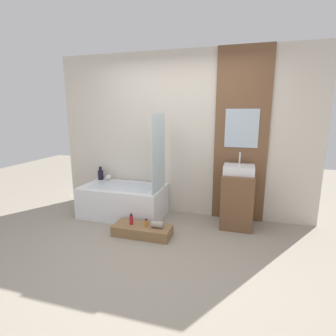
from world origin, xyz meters
TOP-DOWN VIEW (x-y plane):
  - ground_plane at (0.00, 0.00)m, footprint 12.00×12.00m
  - wall_tiled_back at (0.00, 1.58)m, footprint 4.20×0.06m
  - wall_wood_accent at (0.94, 1.53)m, footprint 0.79×0.04m
  - bathtub at (-0.85, 1.15)m, footprint 1.32×0.76m
  - glass_shower_screen at (-0.22, 1.09)m, footprint 0.01×0.60m
  - wooden_step_bench at (-0.28, 0.56)m, footprint 0.80×0.33m
  - vanity_cabinet at (0.94, 1.26)m, footprint 0.45×0.50m
  - sink at (0.94, 1.26)m, footprint 0.43×0.34m
  - vase_tall_dark at (-1.41, 1.43)m, footprint 0.10×0.10m
  - vase_round_light at (-1.26, 1.43)m, footprint 0.10×0.10m
  - bottle_soap_primary at (-0.45, 0.56)m, footprint 0.05×0.05m
  - bottle_soap_secondary at (-0.22, 0.56)m, footprint 0.06×0.06m
  - towel_roll at (-0.06, 0.56)m, footprint 0.16×0.09m

SIDE VIEW (x-z plane):
  - ground_plane at x=0.00m, z-range 0.00..0.00m
  - wooden_step_bench at x=-0.28m, z-range 0.00..0.14m
  - towel_roll at x=-0.06m, z-range 0.14..0.23m
  - bottle_soap_secondary at x=-0.22m, z-range 0.14..0.24m
  - bottle_soap_primary at x=-0.45m, z-range 0.13..0.29m
  - bathtub at x=-0.85m, z-range 0.00..0.50m
  - vanity_cabinet at x=0.94m, z-range 0.00..0.80m
  - vase_round_light at x=-1.26m, z-range 0.50..0.60m
  - vase_tall_dark at x=-1.41m, z-range 0.47..0.70m
  - sink at x=0.94m, z-range 0.71..1.01m
  - glass_shower_screen at x=-0.22m, z-range 0.50..1.65m
  - wall_tiled_back at x=0.00m, z-range 0.00..2.60m
  - wall_wood_accent at x=0.94m, z-range 0.01..2.61m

